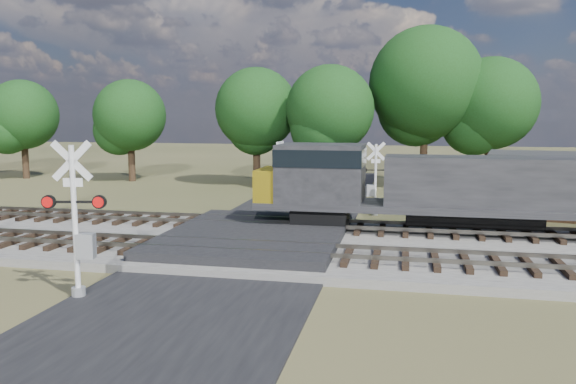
# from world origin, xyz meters

# --- Properties ---
(ground) EXTENTS (160.00, 160.00, 0.00)m
(ground) POSITION_xyz_m (0.00, 0.00, 0.00)
(ground) COLOR #3D4323
(ground) RESTS_ON ground
(ballast_bed) EXTENTS (140.00, 10.00, 0.30)m
(ballast_bed) POSITION_xyz_m (10.00, 0.50, 0.15)
(ballast_bed) COLOR gray
(ballast_bed) RESTS_ON ground
(road) EXTENTS (7.00, 60.00, 0.08)m
(road) POSITION_xyz_m (0.00, 0.00, 0.04)
(road) COLOR black
(road) RESTS_ON ground
(crossing_panel) EXTENTS (7.00, 9.00, 0.62)m
(crossing_panel) POSITION_xyz_m (0.00, 0.50, 0.32)
(crossing_panel) COLOR #262628
(crossing_panel) RESTS_ON ground
(track_near) EXTENTS (140.00, 2.60, 0.33)m
(track_near) POSITION_xyz_m (3.12, -2.00, 0.41)
(track_near) COLOR black
(track_near) RESTS_ON ballast_bed
(track_far) EXTENTS (140.00, 2.60, 0.33)m
(track_far) POSITION_xyz_m (3.12, 3.00, 0.41)
(track_far) COLOR black
(track_far) RESTS_ON ballast_bed
(crossing_signal_near) EXTENTS (1.83, 0.50, 4.59)m
(crossing_signal_near) POSITION_xyz_m (-3.20, -7.05, 1.91)
(crossing_signal_near) COLOR silver
(crossing_signal_near) RESTS_ON ground
(crossing_signal_far) EXTENTS (1.57, 0.39, 3.91)m
(crossing_signal_far) POSITION_xyz_m (4.31, 8.53, 1.63)
(crossing_signal_far) COLOR silver
(crossing_signal_far) RESTS_ON ground
(equipment_shed) EXTENTS (5.64, 5.64, 3.31)m
(equipment_shed) POSITION_xyz_m (12.79, 10.58, 1.68)
(equipment_shed) COLOR #48321F
(equipment_shed) RESTS_ON ground
(treeline) EXTENTS (84.50, 10.72, 11.68)m
(treeline) POSITION_xyz_m (10.01, 20.25, 6.59)
(treeline) COLOR black
(treeline) RESTS_ON ground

